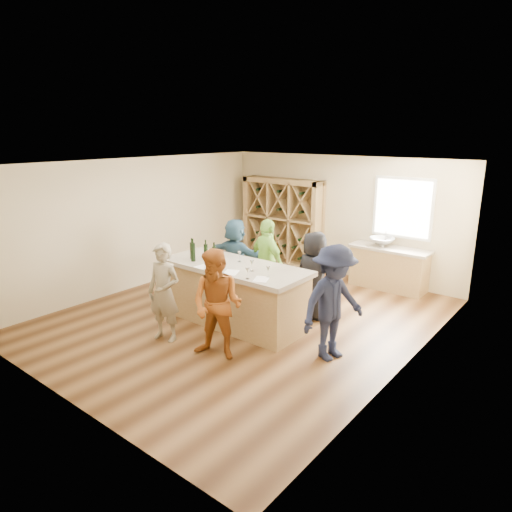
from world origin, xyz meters
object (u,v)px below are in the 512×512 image
Objects in this scene: sink at (382,242)px; wine_bottle_c at (206,252)px; wine_bottle_a at (192,251)px; tasting_counter_base at (235,296)px; person_far_left at (236,256)px; wine_bottle_b at (193,252)px; person_near_right at (217,305)px; person_server at (333,303)px; person_far_mid at (267,262)px; person_near_left at (164,293)px; wine_bottle_e at (214,255)px; person_far_right at (314,275)px; wine_rack at (282,222)px.

sink is 4.00m from wine_bottle_c.
sink is at bearing 63.12° from wine_bottle_c.
wine_bottle_a is at bearing -155.13° from wine_bottle_c.
person_far_left is at bearing 130.32° from tasting_counter_base.
person_near_right reaches higher than wine_bottle_b.
person_server reaches higher than wine_bottle_c.
person_server is 2.43m from person_far_mid.
wine_bottle_a is 0.18× the size of person_far_mid.
person_far_mid reaches higher than person_near_left.
wine_bottle_e is at bearing 98.55° from person_far_mid.
sink is at bearing -91.42° from person_far_right.
wine_bottle_c is at bearing 60.64° from wine_bottle_b.
wine_bottle_c is 1.69m from person_near_right.
wine_bottle_a is 1.45m from person_far_left.
sink is at bearing 70.91° from tasting_counter_base.
person_far_right is (1.08, -0.02, -0.05)m from person_far_mid.
wine_bottle_c is (-1.81, -3.57, 0.21)m from sink.
person_server is at bearing -2.66° from tasting_counter_base.
person_near_right is 2.36m from person_far_mid.
wine_bottle_b is 1.09× the size of wine_bottle_e.
person_near_left is (0.17, -1.14, -0.41)m from wine_bottle_c.
person_near_right is at bearing 125.48° from person_far_left.
sink is 1.78× the size of wine_bottle_e.
sink is at bearing -1.49° from wine_rack.
tasting_counter_base is 1.52× the size of person_far_mid.
person_near_right is at bearing 126.76° from person_far_mid.
wine_bottle_e is 0.19× the size of person_far_right.
person_server is at bearing 168.78° from person_far_mid.
sink is 3.72m from tasting_counter_base.
person_near_left reaches higher than wine_bottle_b.
sink is 0.33× the size of person_near_left.
person_server is at bearing -0.19° from wine_bottle_c.
wine_bottle_b is 0.20× the size of person_near_right.
sink is 4.24m from wine_bottle_b.
person_far_mid is at bearing 68.98° from person_near_left.
sink is 3.96m from wine_bottle_e.
tasting_counter_base is 8.53× the size of wine_bottle_e.
person_near_right reaches higher than wine_bottle_a.
wine_bottle_a reaches higher than wine_bottle_c.
wine_bottle_a reaches higher than tasting_counter_base.
tasting_counter_base is at bearing 13.15° from wine_bottle_a.
person_server is at bearing -77.05° from sink.
wine_bottle_e is at bearing 108.66° from person_server.
person_far_left is (-0.16, 1.38, -0.43)m from wine_bottle_a.
person_far_left is (-3.03, 1.27, -0.08)m from person_server.
wine_bottle_e is (-0.31, -0.18, 0.73)m from tasting_counter_base.
tasting_counter_base is 1.34m from person_near_left.
wine_bottle_b is 0.24m from wine_bottle_c.
wine_rack is 1.30× the size of person_near_right.
person_near_right is (1.10, 0.09, 0.03)m from person_near_left.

